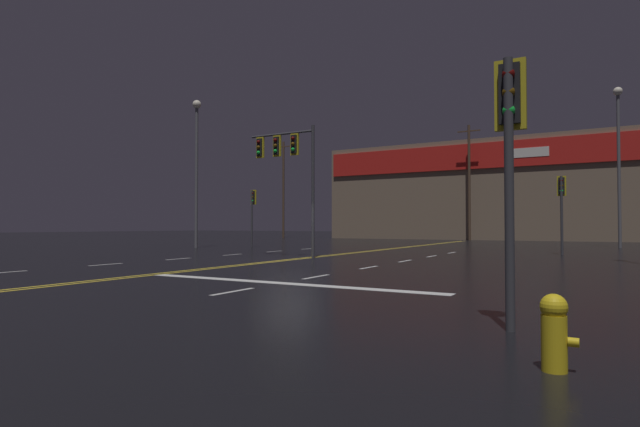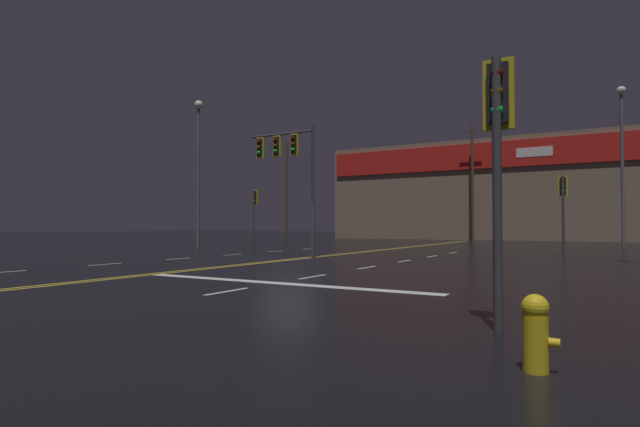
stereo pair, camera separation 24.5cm
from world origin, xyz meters
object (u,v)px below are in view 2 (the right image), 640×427
Objects in this scene: traffic_signal_corner_southeast at (498,129)px; traffic_signal_corner_northeast at (563,197)px; traffic_signal_median at (286,156)px; fire_hydrant at (536,331)px; streetlight_median_approach at (622,146)px; traffic_signal_corner_northwest at (255,205)px; streetlight_near_right at (198,154)px.

traffic_signal_corner_northeast is at bearing 91.88° from traffic_signal_corner_southeast.
traffic_signal_median reaches higher than fire_hydrant.
streetlight_median_approach is 32.92m from fire_hydrant.
fire_hydrant is (20.11, -21.56, -2.44)m from traffic_signal_corner_northwest.
traffic_signal_corner_northeast is (18.77, 0.40, 0.03)m from traffic_signal_corner_northwest.
fire_hydrant is at bearing -69.99° from traffic_signal_corner_southeast.
traffic_signal_corner_northeast is (10.92, 8.22, -1.78)m from traffic_signal_median.
traffic_signal_median is 0.61× the size of streetlight_near_right.
traffic_signal_median is 1.58× the size of traffic_signal_corner_southeast.
traffic_signal_corner_northwest is at bearing 133.01° from fire_hydrant.
traffic_signal_corner_northwest is 0.99× the size of traffic_signal_corner_northeast.
traffic_signal_corner_southeast is 4.95× the size of fire_hydrant.
traffic_signal_median is 23.12m from streetlight_median_approach.
streetlight_near_right is at bearing -150.70° from streetlight_median_approach.
traffic_signal_corner_northeast is at bearing 1.21° from traffic_signal_corner_northwest.
traffic_signal_corner_northwest is 24.31m from streetlight_median_approach.
traffic_signal_corner_northwest is (-7.85, 7.82, -1.81)m from traffic_signal_median.
traffic_signal_corner_southeast is 0.36× the size of streetlight_median_approach.
traffic_signal_median is 16.69m from traffic_signal_corner_southeast.
traffic_signal_corner_northwest is 0.40× the size of streetlight_near_right.
traffic_signal_corner_northwest is at bearing -178.79° from traffic_signal_corner_northeast.
streetlight_median_approach is at bearing 53.71° from traffic_signal_median.
streetlight_near_right is 0.92× the size of streetlight_median_approach.
streetlight_near_right is 12.75× the size of fire_hydrant.
traffic_signal_corner_southeast is 0.97× the size of traffic_signal_corner_northwest.
traffic_signal_median is 11.65m from streetlight_near_right.
streetlight_median_approach is at bearing 75.30° from traffic_signal_corner_northeast.
traffic_signal_median is 1.52× the size of traffic_signal_corner_northeast.
traffic_signal_median reaches higher than traffic_signal_corner_northeast.
streetlight_median_approach is (24.01, 13.47, 0.45)m from streetlight_near_right.
traffic_signal_corner_northeast is at bearing 36.96° from traffic_signal_median.
streetlight_median_approach is (13.63, 18.56, 1.95)m from traffic_signal_median.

